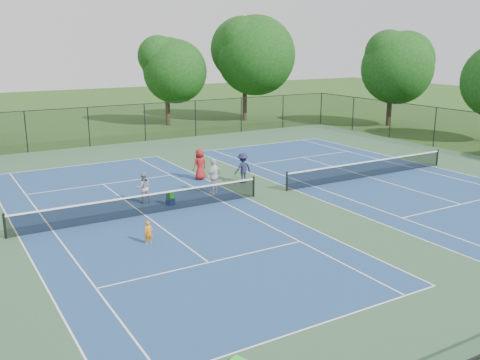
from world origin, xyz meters
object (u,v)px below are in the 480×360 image
child_player (149,233)px  instructor (143,188)px  bystander_b (243,168)px  ball_hopper (170,195)px  bystander_c (200,164)px  tree_back_c (166,67)px  tree_side_e (392,64)px  tree_back_d (245,52)px  bystander_a (214,176)px  ball_crate (170,202)px

child_player → instructor: bearing=77.9°
bystander_b → ball_hopper: bystander_b is taller
child_player → bystander_c: bystander_c is taller
tree_back_c → tree_side_e: size_ratio=0.95×
tree_back_d → child_player: tree_back_d is taller
tree_side_e → instructor: 32.12m
instructor → ball_hopper: (0.99, -1.00, -0.28)m
tree_back_c → bystander_c: (-6.80, -20.37, -4.59)m
tree_back_c → bystander_b: bearing=-102.8°
tree_back_c → bystander_c: tree_back_c is taller
bystander_a → bystander_c: bystander_a is taller
child_player → bystander_a: bystander_a is taller
tree_side_e → instructor: tree_side_e is taller
tree_side_e → ball_hopper: bearing=-155.1°
instructor → child_player: bearing=79.2°
ball_hopper → tree_side_e: bearing=24.9°
tree_side_e → bystander_a: tree_side_e is taller
bystander_c → ball_crate: bearing=35.7°
tree_side_e → instructor: (-29.31, -12.14, -5.03)m
ball_hopper → child_player: bearing=-122.9°
child_player → ball_hopper: child_player is taller
tree_side_e → bystander_c: bearing=-159.3°
tree_back_c → bystander_c: 21.96m
ball_hopper → tree_back_d: bearing=51.6°
child_player → ball_hopper: bearing=63.9°
instructor → bystander_b: 6.30m
tree_back_c → ball_hopper: (-10.32, -24.13, -4.98)m
instructor → bystander_c: bearing=-140.3°
child_player → tree_back_c: bearing=72.1°
child_player → bystander_b: bystander_b is taller
bystander_c → ball_crate: 5.21m
tree_back_d → tree_side_e: tree_back_d is taller
tree_side_e → bystander_b: tree_side_e is taller
ball_crate → bystander_b: bearing=19.3°
child_player → bystander_c: bearing=58.9°
bystander_a → ball_crate: 3.02m
tree_back_d → ball_hopper: tree_back_d is taller
bystander_a → bystander_c: size_ratio=1.04×
instructor → bystander_a: bearing=-175.7°
bystander_c → ball_crate: (-3.52, -3.76, -0.74)m
tree_back_c → ball_crate: 26.78m
tree_back_c → tree_side_e: bearing=-31.4°
tree_back_d → bystander_b: size_ratio=6.07×
instructor → tree_back_c: bearing=-107.9°
bystander_b → ball_crate: (-5.25, -1.84, -0.70)m
tree_side_e → bystander_b: size_ratio=5.20×
tree_back_d → tree_side_e: bearing=-45.0°
tree_back_c → bystander_b: 23.32m
ball_crate → bystander_a: bearing=14.6°
bystander_a → bystander_c: bearing=-129.5°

